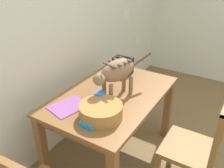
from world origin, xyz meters
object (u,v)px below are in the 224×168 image
(dining_table, at_px, (112,102))
(magazine, at_px, (68,106))
(cat, at_px, (117,72))
(wicker_basket, at_px, (101,111))
(saucer_bowl, at_px, (100,104))
(book_stack, at_px, (93,120))
(wooden_chair_near, at_px, (195,149))
(coffee_mug, at_px, (100,97))
(toaster, at_px, (123,65))

(dining_table, relative_size, magazine, 4.22)
(cat, distance_m, wicker_basket, 0.38)
(saucer_bowl, relative_size, magazine, 0.62)
(saucer_bowl, bearing_deg, book_stack, -157.61)
(cat, xyz_separation_m, wicker_basket, (-0.33, -0.05, -0.19))
(saucer_bowl, height_order, wooden_chair_near, wooden_chair_near)
(coffee_mug, distance_m, wooden_chair_near, 0.87)
(saucer_bowl, bearing_deg, coffee_mug, 0.00)
(wicker_basket, xyz_separation_m, toaster, (0.80, 0.25, 0.03))
(book_stack, relative_size, wooden_chair_near, 0.21)
(coffee_mug, bearing_deg, book_stack, -157.92)
(magazine, bearing_deg, coffee_mug, -38.28)
(wooden_chair_near, bearing_deg, toaster, 63.09)
(book_stack, relative_size, toaster, 0.97)
(wicker_basket, bearing_deg, wooden_chair_near, -63.69)
(wicker_basket, bearing_deg, dining_table, 18.09)
(wicker_basket, bearing_deg, book_stack, 173.87)
(wooden_chair_near, bearing_deg, dining_table, 88.40)
(dining_table, xyz_separation_m, cat, (-0.03, -0.06, 0.34))
(dining_table, relative_size, cat, 1.91)
(dining_table, bearing_deg, book_stack, -166.62)
(wicker_basket, height_order, toaster, toaster)
(wooden_chair_near, bearing_deg, coffee_mug, 103.56)
(saucer_bowl, distance_m, wicker_basket, 0.18)
(saucer_bowl, xyz_separation_m, coffee_mug, (0.00, 0.00, 0.06))
(saucer_bowl, height_order, toaster, toaster)
(wicker_basket, bearing_deg, coffee_mug, 36.23)
(book_stack, xyz_separation_m, toaster, (0.89, 0.24, 0.06))
(coffee_mug, xyz_separation_m, wicker_basket, (-0.14, -0.10, -0.02))
(toaster, bearing_deg, saucer_bowl, -167.18)
(toaster, height_order, wooden_chair_near, wooden_chair_near)
(dining_table, bearing_deg, cat, -112.05)
(saucer_bowl, bearing_deg, magazine, 126.76)
(magazine, height_order, book_stack, book_stack)
(wicker_basket, height_order, wooden_chair_near, wooden_chair_near)
(wooden_chair_near, bearing_deg, book_stack, 121.52)
(coffee_mug, height_order, magazine, coffee_mug)
(cat, relative_size, toaster, 3.27)
(saucer_bowl, distance_m, toaster, 0.68)
(book_stack, distance_m, toaster, 0.92)
(dining_table, height_order, wicker_basket, wicker_basket)
(book_stack, bearing_deg, coffee_mug, 22.08)
(coffee_mug, distance_m, magazine, 0.27)
(magazine, relative_size, book_stack, 1.52)
(dining_table, height_order, magazine, magazine)
(dining_table, bearing_deg, magazine, 151.75)
(saucer_bowl, distance_m, magazine, 0.26)
(dining_table, relative_size, book_stack, 6.43)
(cat, distance_m, magazine, 0.49)
(saucer_bowl, height_order, book_stack, book_stack)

